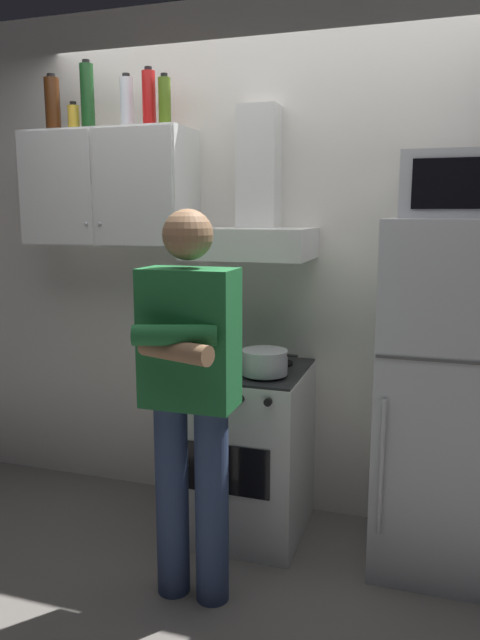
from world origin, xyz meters
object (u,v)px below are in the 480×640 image
Objects in this scene: upper_cabinet at (110,189)px; bottle_olive_oil at (165,102)px; cooking_pot at (265,362)px; bottle_rum_dark at (53,105)px; range_hood at (254,218)px; microwave at (459,185)px; bottle_soda_red at (149,99)px; bottle_wine_green at (87,97)px; person_standing at (190,394)px; refrigerator at (446,398)px; stove_oven at (246,449)px; bottle_spice_jar at (74,118)px; bottle_vodka_clear at (127,103)px.

bottle_olive_oil is (0.34, -0.02, 0.42)m from upper_cabinet.
bottle_olive_oil reaches higher than cooking_pot.
range_hood is at bearing 1.48° from bottle_rum_dark.
upper_cabinet is 1.75m from microwave.
bottle_soda_red is 0.34m from bottle_wine_green.
bottle_olive_oil is (-0.41, 0.71, 1.27)m from person_standing.
refrigerator is at bearing -89.10° from microwave.
person_standing is (0.75, -0.73, -0.85)m from upper_cabinet.
refrigerator is 4.55× the size of bottle_wine_green.
bottle_wine_green is at bearing -169.38° from upper_cabinet.
stove_oven is 1.80m from bottle_olive_oil.
person_standing is 5.56× the size of bottle_rum_dark.
range_hood reaches higher than person_standing.
upper_cabinet is at bearing 135.74° from person_standing.
microwave is 1.58m from bottle_soda_red.
stove_oven is 5.80× the size of bottle_spice_jar.
stove_oven is 2.00m from bottle_wine_green.
bottle_soda_red is 0.55m from bottle_rum_dark.
bottle_wine_green is (-0.44, 0.01, 0.05)m from bottle_olive_oil.
person_standing is 0.52m from cooking_pot.
range_hood is at bearing 1.11° from bottle_spice_jar.
bottle_spice_jar is 0.30m from bottle_vodka_clear.
microwave is 3.19× the size of bottle_spice_jar.
bottle_rum_dark is (-0.21, -0.01, -0.03)m from bottle_wine_green.
cooking_pot is at bearing -42.49° from stove_oven.
upper_cabinet reaches higher than stove_oven.
stove_oven is 1.89m from bottle_vodka_clear.
bottle_wine_green is (-0.90, 0.11, 1.79)m from stove_oven.
cooking_pot is at bearing -12.35° from bottle_wine_green.
upper_cabinet is at bearing 5.39° from bottle_spice_jar.
range_hood is 1.25m from refrigerator.
bottle_rum_dark reaches higher than range_hood.
range_hood is 2.13× the size of bottle_wine_green.
person_standing is at bearing -49.56° from bottle_vodka_clear.
bottle_wine_green is at bearing 173.26° from stove_oven.
microwave is 0.29× the size of person_standing.
bottle_olive_oil is (0.53, -0.01, 0.05)m from bottle_spice_jar.
stove_oven is at bearing -6.74° from bottle_wine_green.
upper_cabinet is at bearing 171.10° from stove_oven.
bottle_soda_red is 1.01× the size of bottle_rum_dark.
bottle_soda_red is (-0.69, 0.25, 1.26)m from cooking_pot.
upper_cabinet is at bearing 176.52° from microwave.
upper_cabinet is 3.53× the size of bottle_olive_oil.
person_standing is (-0.05, -0.73, -0.70)m from range_hood.
range_hood is 0.46× the size of person_standing.
bottle_rum_dark reaches higher than upper_cabinet.
bottle_soda_red reaches higher than stove_oven.
cooking_pot is (-0.82, -0.12, 0.13)m from refrigerator.
bottle_vodka_clear reaches higher than bottle_olive_oil.
stove_oven is (0.80, -0.13, -1.32)m from upper_cabinet.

